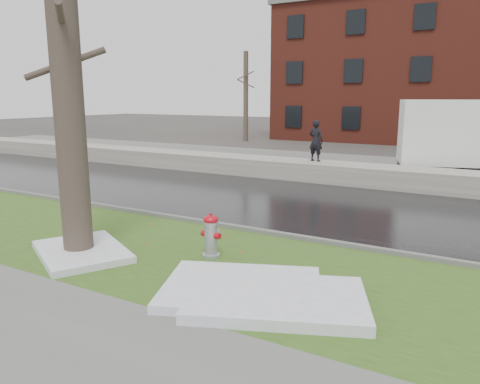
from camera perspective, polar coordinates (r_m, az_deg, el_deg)
The scene contains 16 objects.
ground at distance 10.66m, azimuth -1.03°, elevation -6.39°, with size 120.00×120.00×0.00m, color #47423D.
verge at distance 9.66m, azimuth -4.89°, elevation -8.24°, with size 60.00×4.50×0.04m, color #2A4818.
sidewalk at distance 7.19m, azimuth -22.98°, elevation -16.43°, with size 60.00×3.00×0.05m, color slate.
road at distance 14.56m, azimuth 8.14°, elevation -1.53°, with size 60.00×7.00×0.03m, color black.
parking_lot at distance 22.55m, azimuth 16.28°, elevation 2.77°, with size 60.00×9.00×0.03m, color slate.
curb at distance 11.47m, azimuth 1.55°, elevation -4.72°, with size 60.00×0.15×0.14m, color slate.
snowbank at distance 18.39m, azimuth 13.09°, elevation 2.17°, with size 60.00×1.60×0.75m, color #B1ADA1.
brick_building at distance 38.86m, azimuth 25.93°, elevation 12.99°, with size 26.00×12.00×10.00m, color maroon.
bg_tree_left at distance 35.19m, azimuth 0.71°, elevation 11.66°, with size 1.40×1.62×6.50m.
bg_tree_center at distance 36.46m, azimuth 12.32°, elevation 11.40°, with size 1.40×1.62×6.50m.
fire_hydrant at distance 9.60m, azimuth -3.55°, elevation -5.10°, with size 0.45×0.39×0.93m.
tree at distance 9.99m, azimuth -20.46°, elevation 14.00°, with size 1.44×1.62×7.53m.
worker at distance 18.85m, azimuth 9.23°, elevation 6.20°, with size 0.60×0.39×1.63m, color black.
snow_patch_near at distance 8.01m, azimuth 0.20°, elevation -11.73°, with size 2.60×2.00×0.16m, color white.
snow_patch_far at distance 10.39m, azimuth -18.73°, elevation -6.88°, with size 2.20×1.60×0.14m, color white.
snow_patch_side at distance 7.63m, azimuth 4.50°, elevation -12.93°, with size 2.80×1.80×0.18m, color white.
Camera 1 is at (5.24, -8.68, 3.29)m, focal length 35.00 mm.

